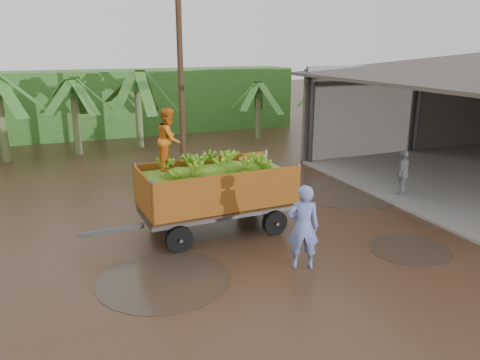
% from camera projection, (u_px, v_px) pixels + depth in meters
% --- Properties ---
extents(ground, '(100.00, 100.00, 0.00)m').
position_uv_depth(ground, '(249.00, 226.00, 13.36)').
color(ground, black).
rests_on(ground, ground).
extents(hedge_north, '(22.00, 3.00, 3.60)m').
position_uv_depth(hedge_north, '(106.00, 103.00, 26.37)').
color(hedge_north, '#2D661E').
rests_on(hedge_north, ground).
extents(banana_trailer, '(5.71, 2.15, 3.48)m').
position_uv_depth(banana_trailer, '(215.00, 188.00, 12.64)').
color(banana_trailer, '#C76F1C').
rests_on(banana_trailer, ground).
extents(man_blue, '(0.85, 0.71, 2.00)m').
position_uv_depth(man_blue, '(303.00, 227.00, 10.62)').
color(man_blue, '#6B7DC3').
rests_on(man_blue, ground).
extents(man_grey, '(1.01, 0.86, 1.63)m').
position_uv_depth(man_grey, '(403.00, 173.00, 15.72)').
color(man_grey, gray).
rests_on(man_grey, ground).
extents(utility_pole, '(1.20, 0.24, 8.46)m').
position_uv_depth(utility_pole, '(180.00, 62.00, 18.75)').
color(utility_pole, '#47301E').
rests_on(utility_pole, ground).
extents(banana_plants, '(24.90, 21.14, 4.42)m').
position_uv_depth(banana_plants, '(26.00, 137.00, 16.19)').
color(banana_plants, '#2D661E').
rests_on(banana_plants, ground).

